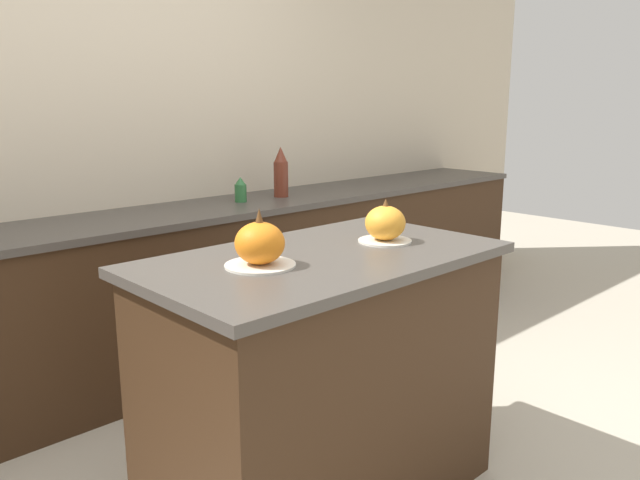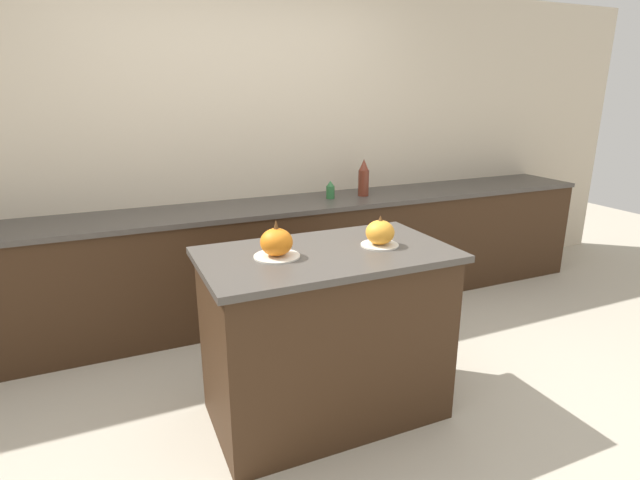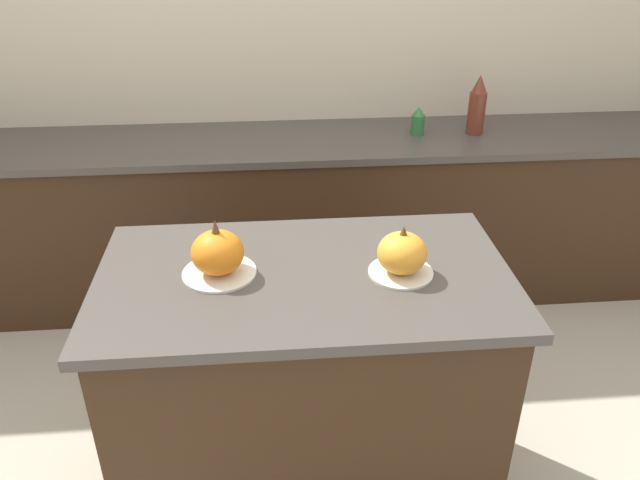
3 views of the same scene
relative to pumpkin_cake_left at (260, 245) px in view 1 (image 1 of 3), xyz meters
name	(u,v)px [view 1 (image 1 of 3)]	position (x,y,z in m)	size (l,w,h in m)	color
wall_back	(100,139)	(0.26, 1.65, 0.25)	(8.00, 0.06, 2.50)	beige
kitchen_island	(323,380)	(0.26, -0.02, -0.53)	(1.27, 0.72, 0.94)	#382314
back_counter	(141,302)	(0.26, 1.32, -0.56)	(6.00, 0.60, 0.88)	#382314
pumpkin_cake_left	(260,245)	(0.00, 0.00, 0.00)	(0.22, 0.22, 0.19)	silver
pumpkin_cake_right	(385,225)	(0.55, -0.04, 0.00)	(0.20, 0.20, 0.16)	silver
bottle_tall	(281,173)	(1.21, 1.33, 0.02)	(0.09, 0.09, 0.30)	maroon
bottle_short	(241,190)	(0.91, 1.34, -0.05)	(0.07, 0.07, 0.14)	#2D6B38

